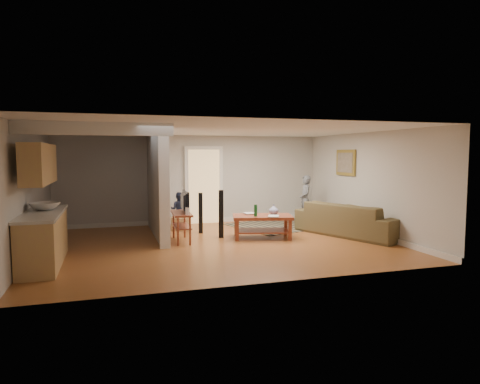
% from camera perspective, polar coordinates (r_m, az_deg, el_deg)
% --- Properties ---
extents(ground, '(7.50, 7.50, 0.00)m').
position_cam_1_polar(ground, '(9.49, -2.78, -6.92)').
color(ground, '#935625').
rests_on(ground, ground).
extents(room_shell, '(7.54, 6.02, 2.52)m').
position_cam_1_polar(room_shell, '(9.52, -9.68, 1.91)').
color(room_shell, beige).
rests_on(room_shell, ground).
extents(area_rug, '(3.43, 2.90, 0.01)m').
position_cam_1_polar(area_rug, '(12.08, 6.28, -4.32)').
color(area_rug, black).
rests_on(area_rug, ground).
extents(sofa, '(2.02, 2.90, 0.79)m').
position_cam_1_polar(sofa, '(10.81, 14.43, -5.60)').
color(sofa, '#473C23').
rests_on(sofa, ground).
extents(coffee_table, '(1.53, 1.12, 0.81)m').
position_cam_1_polar(coffee_table, '(10.10, 3.09, -3.77)').
color(coffee_table, maroon).
rests_on(coffee_table, ground).
extents(tv_console, '(0.44, 1.07, 0.90)m').
position_cam_1_polar(tv_console, '(9.72, -7.76, -3.08)').
color(tv_console, maroon).
rests_on(tv_console, ground).
extents(speaker_left, '(0.14, 0.14, 1.13)m').
position_cam_1_polar(speaker_left, '(10.10, -2.53, -2.94)').
color(speaker_left, black).
rests_on(speaker_left, ground).
extents(speaker_right, '(0.12, 0.12, 1.02)m').
position_cam_1_polar(speaker_right, '(10.72, -5.28, -2.80)').
color(speaker_right, black).
rests_on(speaker_right, ground).
extents(toy_basket, '(0.52, 0.52, 0.46)m').
position_cam_1_polar(toy_basket, '(11.28, -7.91, -4.07)').
color(toy_basket, '#A67448').
rests_on(toy_basket, ground).
extents(child, '(0.43, 0.56, 1.38)m').
position_cam_1_polar(child, '(12.29, 8.67, -4.23)').
color(child, slate).
rests_on(child, ground).
extents(toddler, '(0.56, 0.51, 0.95)m').
position_cam_1_polar(toddler, '(11.79, -8.15, -4.61)').
color(toddler, '#1D233C').
rests_on(toddler, ground).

